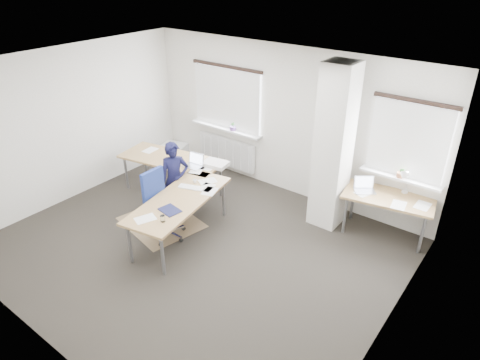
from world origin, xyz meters
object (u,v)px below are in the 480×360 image
Objects in this scene: person at (175,179)px; desk_side at (388,199)px; desk_main at (178,179)px; task_chair at (165,219)px.

desk_side is at bearing -26.48° from person.
task_chair is at bearing -73.77° from desk_main.
task_chair is 0.80m from person.
desk_main is at bearing -163.82° from desk_side.
desk_side is at bearing 36.70° from task_chair.
task_chair is at bearing -152.20° from desk_side.
desk_side reaches higher than task_chair.
desk_main is at bearing -7.79° from person.
person reaches higher than desk_main.
person is at bearing -163.58° from desk_side.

